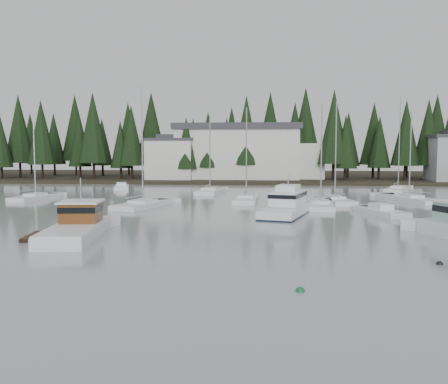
% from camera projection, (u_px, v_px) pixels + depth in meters
% --- Properties ---
extents(ground, '(260.00, 260.00, 0.00)m').
position_uv_depth(ground, '(230.00, 317.00, 18.19)').
color(ground, '#8E9899').
rests_on(ground, ground).
extents(far_shore_land, '(240.00, 54.00, 1.00)m').
position_uv_depth(far_shore_land, '(264.00, 177.00, 114.46)').
color(far_shore_land, black).
rests_on(far_shore_land, ground).
extents(conifer_treeline, '(200.00, 22.00, 20.00)m').
position_uv_depth(conifer_treeline, '(263.00, 180.00, 103.54)').
color(conifer_treeline, black).
rests_on(conifer_treeline, ground).
extents(house_west, '(9.54, 7.42, 8.75)m').
position_uv_depth(house_west, '(171.00, 158.00, 97.85)').
color(house_west, silver).
rests_on(house_west, ground).
extents(harbor_inn, '(29.50, 11.50, 10.90)m').
position_uv_depth(harbor_inn, '(248.00, 152.00, 99.70)').
color(harbor_inn, silver).
rests_on(harbor_inn, ground).
extents(lobster_boat_brown, '(5.66, 9.79, 4.67)m').
position_uv_depth(lobster_boat_brown, '(75.00, 230.00, 34.99)').
color(lobster_boat_brown, white).
rests_on(lobster_boat_brown, ground).
extents(cabin_cruiser_center, '(5.64, 10.62, 4.36)m').
position_uv_depth(cabin_cruiser_center, '(287.00, 208.00, 47.27)').
color(cabin_cruiser_center, white).
rests_on(cabin_cruiser_center, ground).
extents(sailboat_1, '(3.57, 8.69, 12.07)m').
position_uv_depth(sailboat_1, '(210.00, 192.00, 71.85)').
color(sailboat_1, white).
rests_on(sailboat_1, ground).
extents(sailboat_3, '(5.16, 9.48, 13.61)m').
position_uv_depth(sailboat_3, '(143.00, 206.00, 54.11)').
color(sailboat_3, white).
rests_on(sailboat_3, ground).
extents(sailboat_4, '(3.70, 8.42, 12.18)m').
position_uv_depth(sailboat_4, '(36.00, 199.00, 62.44)').
color(sailboat_4, white).
rests_on(sailboat_4, ground).
extents(sailboat_8, '(6.03, 9.51, 14.65)m').
position_uv_depth(sailboat_8, '(398.00, 190.00, 75.76)').
color(sailboat_8, white).
rests_on(sailboat_8, ground).
extents(sailboat_9, '(5.84, 10.71, 11.39)m').
position_uv_depth(sailboat_9, '(409.00, 200.00, 60.74)').
color(sailboat_9, white).
rests_on(sailboat_9, ground).
extents(sailboat_10, '(3.32, 8.95, 11.56)m').
position_uv_depth(sailboat_10, '(321.00, 207.00, 53.58)').
color(sailboat_10, white).
rests_on(sailboat_10, ground).
extents(sailboat_11, '(2.77, 10.73, 11.80)m').
position_uv_depth(sailboat_11, '(246.00, 200.00, 60.63)').
color(sailboat_11, white).
rests_on(sailboat_11, ground).
extents(sailboat_12, '(4.01, 9.30, 12.34)m').
position_uv_depth(sailboat_12, '(335.00, 202.00, 58.76)').
color(sailboat_12, white).
rests_on(sailboat_12, ground).
extents(runabout_1, '(4.36, 7.19, 1.42)m').
position_uv_depth(runabout_1, '(381.00, 213.00, 47.66)').
color(runabout_1, white).
rests_on(runabout_1, ground).
extents(runabout_3, '(3.80, 6.52, 1.42)m').
position_uv_depth(runabout_3, '(122.00, 188.00, 79.55)').
color(runabout_3, white).
rests_on(runabout_3, ground).
extents(mooring_buoy_green, '(0.40, 0.40, 0.40)m').
position_uv_depth(mooring_buoy_green, '(300.00, 291.00, 21.48)').
color(mooring_buoy_green, '#145933').
rests_on(mooring_buoy_green, ground).
extents(mooring_buoy_dark, '(0.37, 0.37, 0.37)m').
position_uv_depth(mooring_buoy_dark, '(439.00, 264.00, 26.58)').
color(mooring_buoy_dark, black).
rests_on(mooring_buoy_dark, ground).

